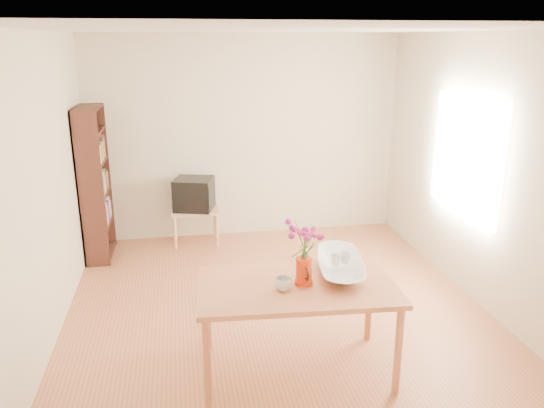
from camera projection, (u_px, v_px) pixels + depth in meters
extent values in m
plane|color=#A05A38|center=(277.00, 311.00, 5.13)|extent=(4.50, 4.50, 0.00)
plane|color=white|center=(278.00, 29.00, 4.36)|extent=(4.50, 4.50, 0.00)
plane|color=beige|center=(246.00, 138.00, 6.86)|extent=(4.00, 0.00, 4.00)
plane|color=beige|center=(362.00, 297.00, 2.63)|extent=(4.00, 0.00, 4.00)
plane|color=beige|center=(42.00, 193.00, 4.41)|extent=(0.00, 4.50, 4.50)
plane|color=beige|center=(483.00, 172.00, 5.08)|extent=(0.00, 4.50, 4.50)
plane|color=white|center=(465.00, 156.00, 5.33)|extent=(0.00, 1.30, 1.30)
cube|color=#B5623E|center=(297.00, 286.00, 4.02)|extent=(1.55, 0.95, 0.04)
cylinder|color=#B5623E|center=(207.00, 363.00, 3.70)|extent=(0.06, 0.06, 0.71)
cylinder|color=#B5623E|center=(398.00, 351.00, 3.85)|extent=(0.06, 0.06, 0.71)
cylinder|color=#B5623E|center=(208.00, 312.00, 4.40)|extent=(0.06, 0.06, 0.71)
cylinder|color=#B5623E|center=(369.00, 303.00, 4.55)|extent=(0.06, 0.06, 0.71)
cube|color=tan|center=(195.00, 210.00, 6.73)|extent=(0.60, 0.45, 0.03)
cylinder|color=tan|center=(175.00, 233.00, 6.58)|extent=(0.04, 0.04, 0.43)
cylinder|color=tan|center=(217.00, 231.00, 6.67)|extent=(0.04, 0.04, 0.43)
cylinder|color=tan|center=(175.00, 223.00, 6.93)|extent=(0.04, 0.04, 0.43)
cylinder|color=tan|center=(215.00, 221.00, 7.02)|extent=(0.04, 0.04, 0.43)
cube|color=black|center=(91.00, 192.00, 5.88)|extent=(0.28, 0.02, 1.80)
cube|color=black|center=(99.00, 177.00, 6.51)|extent=(0.28, 0.03, 1.80)
cube|color=black|center=(83.00, 185.00, 6.17)|extent=(0.02, 0.70, 1.80)
cube|color=black|center=(102.00, 252.00, 6.45)|extent=(0.27, 0.65, 0.02)
cube|color=black|center=(99.00, 224.00, 6.35)|extent=(0.27, 0.65, 0.02)
cube|color=black|center=(96.00, 194.00, 6.23)|extent=(0.27, 0.65, 0.02)
cube|color=black|center=(93.00, 162.00, 6.12)|extent=(0.27, 0.65, 0.02)
cube|color=black|center=(89.00, 131.00, 6.01)|extent=(0.27, 0.65, 0.02)
cube|color=black|center=(87.00, 108.00, 5.93)|extent=(0.27, 0.65, 0.02)
cylinder|color=red|center=(304.00, 271.00, 3.99)|extent=(0.12, 0.12, 0.20)
cylinder|color=red|center=(304.00, 282.00, 4.01)|extent=(0.14, 0.14, 0.02)
cylinder|color=red|center=(304.00, 259.00, 3.96)|extent=(0.13, 0.13, 0.01)
cone|color=red|center=(306.00, 265.00, 3.91)|extent=(0.05, 0.07, 0.06)
torus|color=black|center=(302.00, 266.00, 4.06)|extent=(0.02, 0.10, 0.10)
imported|color=white|center=(283.00, 284.00, 3.90)|extent=(0.17, 0.17, 0.10)
imported|color=white|center=(341.00, 240.00, 4.18)|extent=(0.64, 0.64, 0.51)
imported|color=white|center=(336.00, 246.00, 4.19)|extent=(0.11, 0.11, 0.07)
imported|color=white|center=(346.00, 244.00, 4.22)|extent=(0.09, 0.09, 0.07)
cube|color=black|center=(194.00, 194.00, 6.67)|extent=(0.56, 0.53, 0.40)
cube|color=black|center=(194.00, 191.00, 6.73)|extent=(0.37, 0.31, 0.28)
cube|color=black|center=(195.00, 197.00, 6.46)|extent=(0.35, 0.11, 0.28)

